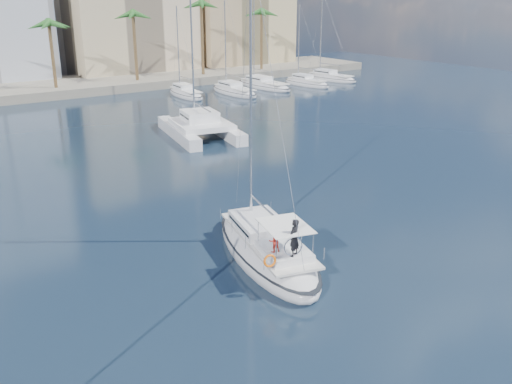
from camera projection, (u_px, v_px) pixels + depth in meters
ground at (276, 262)px, 29.87m from camera, size 160.00×160.00×0.00m
quay at (5, 92)px, 76.81m from camera, size 120.00×14.00×1.20m
building_beige at (127, 14)px, 92.53m from camera, size 20.00×14.00×20.00m
building_tan_right at (236, 17)px, 102.13m from camera, size 18.00×12.00×18.00m
palm_centre at (1, 18)px, 70.50m from camera, size 3.60×3.60×12.30m
palm_right at (232, 13)px, 88.88m from camera, size 3.60×3.60×12.30m
main_sloop at (266, 249)px, 30.21m from camera, size 6.17×11.64×16.50m
catamaran at (200, 125)px, 55.51m from camera, size 7.74×12.09×16.43m
seagull at (247, 215)px, 33.52m from camera, size 1.05×0.45×0.19m
moored_yacht_a at (186, 96)px, 77.00m from camera, size 3.37×9.52×11.90m
moored_yacht_b at (234, 94)px, 78.97m from camera, size 3.32×10.83×13.72m
moored_yacht_c at (264, 88)px, 84.03m from camera, size 3.98×12.33×15.54m
moored_yacht_d at (306, 85)px, 86.00m from camera, size 3.52×9.55×11.90m
moored_yacht_e at (330, 80)px, 91.06m from camera, size 4.61×11.11×13.72m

